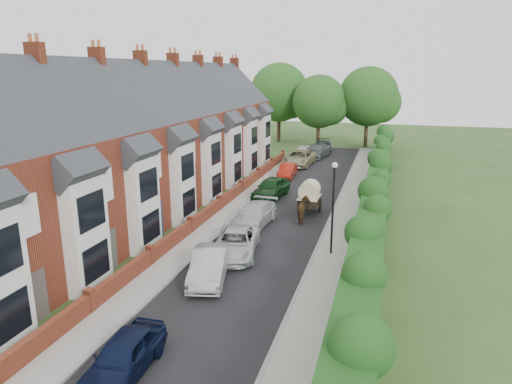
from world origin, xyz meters
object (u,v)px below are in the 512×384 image
horse (304,210)px  horse_cart (309,195)px  car_black (325,145)px  car_white (254,215)px  car_silver_b (236,243)px  car_green (271,188)px  lamppost (333,197)px  car_beige (299,158)px  car_navy (124,356)px  car_silver_a (209,265)px  car_grey (317,151)px  car_red (287,170)px

horse → horse_cart: horse_cart is taller
car_black → horse: horse is taller
car_white → car_black: bearing=93.8°
car_silver_b → car_green: 11.80m
lamppost → car_silver_b: bearing=-164.6°
car_white → horse_cart: horse_cart is taller
car_beige → car_navy: bearing=-84.7°
lamppost → car_white: lamppost is taller
car_silver_b → car_silver_a: bearing=-103.7°
car_white → horse_cart: 4.70m
car_silver_b → car_green: (-1.07, 11.75, 0.12)m
car_grey → car_navy: bearing=-80.1°
car_silver_b → car_grey: size_ratio=0.91×
lamppost → horse: 6.19m
car_silver_a → car_black: car_silver_a is taller
car_silver_a → car_grey: bearing=76.5°
car_navy → car_silver_a: size_ratio=0.89×
car_green → car_beige: (-0.33, 13.03, 0.00)m
car_silver_a → car_silver_b: size_ratio=0.91×
car_silver_b → car_black: car_silver_b is taller
car_green → car_black: bearing=95.2°
car_grey → car_beige: bearing=-91.9°
car_navy → car_white: 15.66m
car_silver_a → car_white: (-0.24, 8.27, -0.04)m
car_silver_a → car_white: 8.27m
car_navy → car_silver_a: car_silver_a is taller
car_green → car_white: bearing=-77.1°
car_red → horse: bearing=-75.9°
car_red → car_navy: bearing=-90.8°
car_beige → car_silver_b: bearing=-83.3°
car_navy → car_silver_b: (0.25, 10.66, 0.00)m
car_white → car_black: 29.70m
car_black → horse: bearing=-90.6°
car_silver_b → car_white: size_ratio=1.01×
car_silver_a → car_silver_b: (0.21, 3.28, -0.06)m
car_silver_b → car_navy: bearing=-101.5°
car_grey → horse_cart: horse_cart is taller
horse_cart → car_white: bearing=-129.6°
car_silver_a → car_grey: size_ratio=0.83×
horse → horse_cart: (-0.00, 2.09, 0.53)m
car_navy → car_green: size_ratio=0.84×
car_beige → car_black: size_ratio=1.45×
car_navy → car_green: car_green is taller
car_white → horse: bearing=31.1°
car_navy → car_red: (-1.15, 29.84, -0.04)m
car_grey → horse: size_ratio=2.76×
lamppost → car_black: lamppost is taller
car_black → horse_cart: bearing=-90.1°
horse_cart → car_grey: bearing=97.5°
car_black → car_white: bearing=-96.5°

